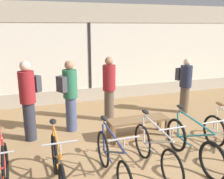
% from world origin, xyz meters
% --- Properties ---
extents(ground_plane, '(24.00, 24.00, 0.00)m').
position_xyz_m(ground_plane, '(0.00, 0.00, 0.00)').
color(ground_plane, '#99754C').
extents(shop_back_wall, '(12.00, 0.08, 3.20)m').
position_xyz_m(shop_back_wall, '(0.00, 4.23, 1.64)').
color(shop_back_wall, '#B2A893').
rests_on(shop_back_wall, ground_plane).
extents(bicycle_left, '(0.46, 1.75, 1.04)m').
position_xyz_m(bicycle_left, '(-1.64, -0.29, 0.39)').
color(bicycle_left, black).
rests_on(bicycle_left, ground_plane).
extents(bicycle_center_left, '(0.46, 1.74, 1.01)m').
position_xyz_m(bicycle_center_left, '(-0.78, -0.37, 0.38)').
color(bicycle_center_left, black).
rests_on(bicycle_center_left, ground_plane).
extents(bicycle_center, '(0.46, 1.72, 1.02)m').
position_xyz_m(bicycle_center, '(0.03, -0.30, 0.38)').
color(bicycle_center, black).
rests_on(bicycle_center, ground_plane).
extents(bicycle_center_right, '(0.46, 1.76, 1.02)m').
position_xyz_m(bicycle_center_right, '(0.80, -0.29, 0.38)').
color(bicycle_center_right, black).
rests_on(bicycle_center_right, ground_plane).
extents(display_bench, '(1.40, 0.44, 0.44)m').
position_xyz_m(display_bench, '(0.34, 1.09, 0.36)').
color(display_bench, brown).
rests_on(display_bench, ground_plane).
extents(customer_near_rack, '(0.56, 0.49, 1.73)m').
position_xyz_m(customer_near_rack, '(-1.06, 1.93, 0.93)').
color(customer_near_rack, '#424C6B').
rests_on(customer_near_rack, ground_plane).
extents(customer_by_window, '(0.41, 0.53, 1.60)m').
position_xyz_m(customer_by_window, '(2.34, 2.21, 0.86)').
color(customer_by_window, brown).
rests_on(customer_by_window, ground_plane).
extents(customer_mid_floor, '(0.40, 0.40, 1.73)m').
position_xyz_m(customer_mid_floor, '(0.04, 2.31, 0.91)').
color(customer_mid_floor, brown).
rests_on(customer_mid_floor, ground_plane).
extents(customer_near_bench, '(0.56, 0.52, 1.79)m').
position_xyz_m(customer_near_bench, '(-2.00, 1.73, 0.97)').
color(customer_near_bench, '#2D2D38').
rests_on(customer_near_bench, ground_plane).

